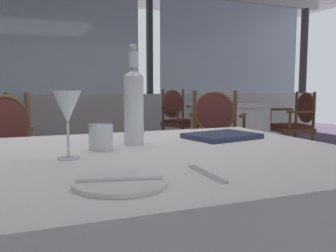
% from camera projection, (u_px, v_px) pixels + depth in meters
% --- Properties ---
extents(ground_plane, '(14.23, 14.23, 0.00)m').
position_uv_depth(ground_plane, '(93.00, 248.00, 2.14)').
color(ground_plane, '#47384C').
extents(window_wall_far, '(10.94, 0.14, 2.85)m').
position_uv_depth(window_wall_far, '(48.00, 77.00, 5.72)').
color(window_wall_far, silver).
rests_on(window_wall_far, ground_plane).
extents(side_plate, '(0.20, 0.20, 0.01)m').
position_uv_depth(side_plate, '(120.00, 182.00, 0.76)').
color(side_plate, white).
rests_on(side_plate, foreground_table).
extents(butter_knife, '(0.18, 0.05, 0.00)m').
position_uv_depth(butter_knife, '(120.00, 180.00, 0.76)').
color(butter_knife, silver).
rests_on(butter_knife, foreground_table).
extents(dinner_fork, '(0.02, 0.18, 0.00)m').
position_uv_depth(dinner_fork, '(206.00, 174.00, 0.85)').
color(dinner_fork, silver).
rests_on(dinner_fork, foreground_table).
extents(water_bottle, '(0.07, 0.07, 0.36)m').
position_uv_depth(water_bottle, '(134.00, 104.00, 1.30)').
color(water_bottle, white).
rests_on(water_bottle, foreground_table).
extents(wine_glass, '(0.08, 0.08, 0.20)m').
position_uv_depth(wine_glass, '(67.00, 109.00, 1.03)').
color(wine_glass, white).
rests_on(wine_glass, foreground_table).
extents(water_tumbler, '(0.08, 0.08, 0.09)m').
position_uv_depth(water_tumbler, '(101.00, 137.00, 1.19)').
color(water_tumbler, white).
rests_on(water_tumbler, foreground_table).
extents(menu_book, '(0.31, 0.26, 0.02)m').
position_uv_depth(menu_book, '(222.00, 136.00, 1.47)').
color(menu_book, '#2D3856').
rests_on(menu_book, foreground_table).
extents(background_table_0, '(1.02, 1.02, 0.75)m').
position_uv_depth(background_table_0, '(229.00, 134.00, 4.52)').
color(background_table_0, white).
rests_on(background_table_0, ground_plane).
extents(dining_chair_0_0, '(0.63, 0.59, 0.94)m').
position_uv_depth(dining_chair_0_0, '(179.00, 116.00, 5.19)').
color(dining_chair_0_0, brown).
rests_on(dining_chair_0_0, ground_plane).
extents(dining_chair_0_1, '(0.66, 0.65, 0.93)m').
position_uv_depth(dining_chair_0_1, '(216.00, 128.00, 3.62)').
color(dining_chair_0_1, brown).
rests_on(dining_chair_0_1, ground_plane).
extents(dining_chair_0_2, '(0.53, 0.59, 0.91)m').
position_uv_depth(dining_chair_0_2, '(296.00, 121.00, 4.70)').
color(dining_chair_0_2, brown).
rests_on(dining_chair_0_2, ground_plane).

